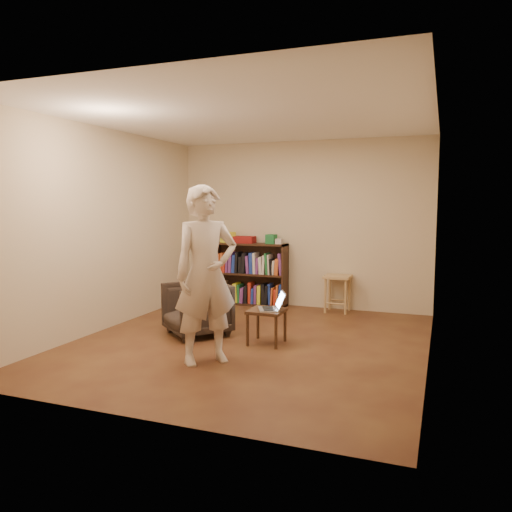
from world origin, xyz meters
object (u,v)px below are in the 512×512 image
at_px(stool, 338,282).
at_px(laptop, 273,305).
at_px(bookshelf, 251,278).
at_px(side_table, 267,315).
at_px(armchair, 197,309).
at_px(person, 206,275).

relative_size(stool, laptop, 1.40).
bearing_deg(laptop, bookshelf, -177.75).
relative_size(bookshelf, side_table, 2.95).
relative_size(armchair, side_table, 1.78).
height_order(side_table, person, person).
distance_m(armchair, laptop, 1.04).
bearing_deg(armchair, side_table, 35.55).
distance_m(bookshelf, laptop, 2.32).
height_order(bookshelf, stool, bookshelf).
relative_size(side_table, person, 0.22).
height_order(stool, person, person).
distance_m(armchair, person, 1.25).
distance_m(stool, armchair, 2.37).
bearing_deg(side_table, armchair, 175.58).
distance_m(laptop, person, 1.07).
xyz_separation_m(laptop, person, (-0.43, -0.87, 0.45)).
bearing_deg(bookshelf, side_table, -64.06).
bearing_deg(stool, laptop, -99.90).
height_order(bookshelf, laptop, bookshelf).
xyz_separation_m(armchair, person, (0.60, -0.93, 0.58)).
xyz_separation_m(stool, armchair, (-1.37, -1.93, -0.12)).
xyz_separation_m(bookshelf, laptop, (1.08, -2.05, 0.02)).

